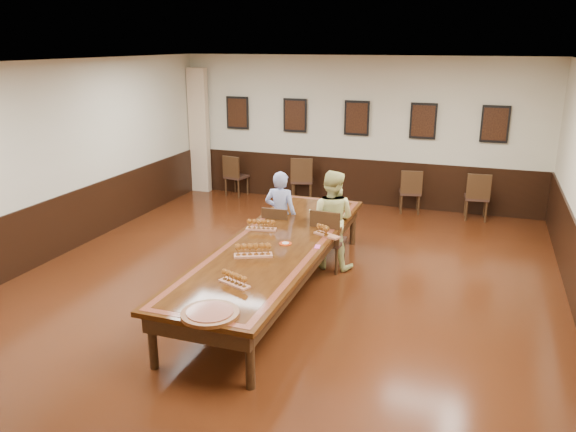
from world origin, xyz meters
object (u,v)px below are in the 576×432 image
at_px(spare_chair_b, 302,179).
at_px(person_man, 281,215).
at_px(carved_platter, 210,313).
at_px(spare_chair_c, 410,191).
at_px(spare_chair_a, 236,175).
at_px(person_woman, 331,219).
at_px(chair_man, 279,232).
at_px(spare_chair_d, 477,196).
at_px(chair_woman, 329,239).
at_px(conference_table, 276,252).

xyz_separation_m(spare_chair_b, person_man, (0.73, -3.41, 0.22)).
distance_m(spare_chair_b, carved_platter, 7.14).
relative_size(spare_chair_c, carved_platter, 1.24).
height_order(spare_chair_a, person_woman, person_woman).
bearing_deg(chair_man, spare_chair_b, -78.98).
bearing_deg(person_woman, spare_chair_d, -119.34).
relative_size(spare_chair_b, spare_chair_d, 1.04).
bearing_deg(spare_chair_d, chair_woman, 53.45).
bearing_deg(person_woman, spare_chair_b, -62.86).
bearing_deg(chair_man, person_woman, 176.90).
height_order(spare_chair_b, conference_table, spare_chair_b).
xyz_separation_m(spare_chair_b, person_woman, (1.63, -3.54, 0.28)).
distance_m(chair_woman, spare_chair_a, 4.88).
distance_m(spare_chair_a, spare_chair_b, 1.62).
bearing_deg(person_man, carved_platter, 97.82).
bearing_deg(person_man, conference_table, 106.88).
bearing_deg(spare_chair_a, carved_platter, 123.67).
distance_m(chair_man, spare_chair_b, 3.58).
distance_m(spare_chair_d, person_man, 4.47).
bearing_deg(spare_chair_c, spare_chair_b, -13.32).
distance_m(spare_chair_b, spare_chair_d, 3.75).
xyz_separation_m(chair_woman, spare_chair_c, (0.79, 3.58, -0.04)).
height_order(chair_man, person_man, person_man).
relative_size(chair_woman, spare_chair_d, 1.03).
distance_m(spare_chair_b, person_woman, 3.91).
bearing_deg(spare_chair_c, carved_platter, 68.98).
height_order(person_man, person_woman, person_woman).
xyz_separation_m(chair_man, spare_chair_a, (-2.35, 3.50, 0.02)).
xyz_separation_m(spare_chair_d, person_woman, (-2.12, -3.42, 0.30)).
xyz_separation_m(spare_chair_b, spare_chair_c, (2.42, -0.07, -0.04)).
relative_size(chair_man, carved_platter, 1.23).
relative_size(person_woman, carved_platter, 2.10).
bearing_deg(carved_platter, spare_chair_b, 100.31).
relative_size(person_man, carved_platter, 1.96).
distance_m(spare_chair_d, carved_platter, 7.34).
bearing_deg(conference_table, person_woman, 68.06).
distance_m(spare_chair_a, person_woman, 4.81).
bearing_deg(chair_woman, spare_chair_d, -118.61).
relative_size(person_man, conference_table, 0.29).
height_order(chair_man, spare_chair_b, spare_chair_b).
height_order(chair_man, spare_chair_d, spare_chair_d).
bearing_deg(spare_chair_d, spare_chair_a, -6.69).
bearing_deg(chair_woman, person_man, -12.69).
xyz_separation_m(person_man, carved_platter, (0.55, -3.61, 0.04)).
height_order(person_woman, carved_platter, person_woman).
relative_size(spare_chair_a, person_woman, 0.60).
xyz_separation_m(conference_table, carved_platter, (0.13, -2.29, 0.16)).
height_order(chair_man, conference_table, chair_man).
bearing_deg(spare_chair_a, spare_chair_b, -168.44).
distance_m(chair_woman, person_man, 0.96).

